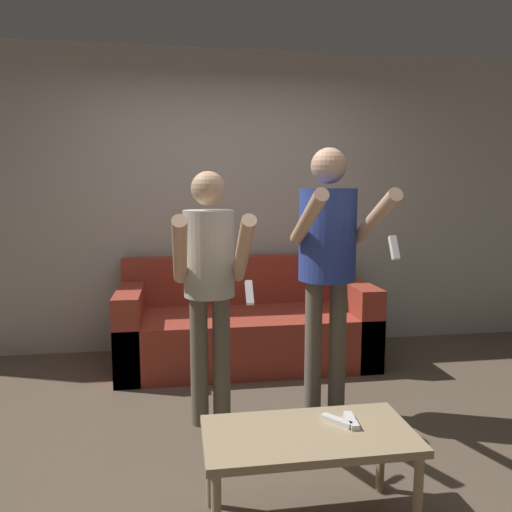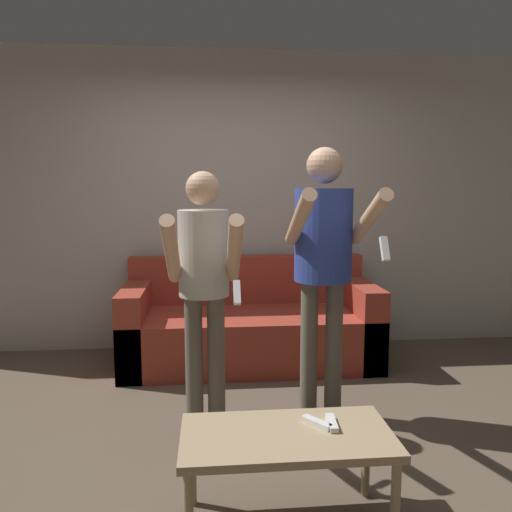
{
  "view_description": "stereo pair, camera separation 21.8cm",
  "coord_description": "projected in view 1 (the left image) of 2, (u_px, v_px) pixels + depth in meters",
  "views": [
    {
      "loc": [
        -0.41,
        -2.71,
        1.47
      ],
      "look_at": [
        0.14,
        0.83,
        0.99
      ],
      "focal_mm": 35.0,
      "sensor_mm": 36.0,
      "label": 1
    },
    {
      "loc": [
        -0.2,
        -2.74,
        1.47
      ],
      "look_at": [
        0.14,
        0.83,
        0.99
      ],
      "focal_mm": 35.0,
      "sensor_mm": 36.0,
      "label": 2
    }
  ],
  "objects": [
    {
      "name": "couch",
      "position": [
        246.0,
        327.0,
        4.27
      ],
      "size": [
        2.1,
        0.9,
        0.87
      ],
      "color": "#9E3828",
      "rests_on": "ground_plane"
    },
    {
      "name": "person_standing_right",
      "position": [
        328.0,
        250.0,
        3.12
      ],
      "size": [
        0.48,
        0.76,
        1.72
      ],
      "color": "#6B6051",
      "rests_on": "ground_plane"
    },
    {
      "name": "coffee_table",
      "position": [
        309.0,
        442.0,
        2.16
      ],
      "size": [
        0.91,
        0.46,
        0.43
      ],
      "color": "tan",
      "rests_on": "ground_plane"
    },
    {
      "name": "ground_plane",
      "position": [
        255.0,
        442.0,
        2.92
      ],
      "size": [
        14.0,
        14.0,
        0.0
      ],
      "primitive_type": "plane",
      "color": "brown"
    },
    {
      "name": "remote_near",
      "position": [
        351.0,
        421.0,
        2.22
      ],
      "size": [
        0.05,
        0.15,
        0.02
      ],
      "color": "white",
      "rests_on": "coffee_table"
    },
    {
      "name": "remote_far",
      "position": [
        337.0,
        421.0,
        2.22
      ],
      "size": [
        0.12,
        0.14,
        0.02
      ],
      "color": "white",
      "rests_on": "coffee_table"
    },
    {
      "name": "person_standing_left",
      "position": [
        210.0,
        272.0,
        3.01
      ],
      "size": [
        0.43,
        0.71,
        1.58
      ],
      "color": "#6B6051",
      "rests_on": "ground_plane"
    },
    {
      "name": "wall_back",
      "position": [
        224.0,
        202.0,
        4.57
      ],
      "size": [
        6.4,
        0.06,
        2.7
      ],
      "color": "#B7B2A8",
      "rests_on": "ground_plane"
    }
  ]
}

